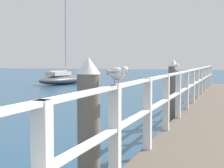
{
  "coord_description": "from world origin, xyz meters",
  "views": [
    {
      "loc": [
        0.18,
        0.21,
        1.91
      ],
      "look_at": [
        -3.69,
        11.73,
        1.13
      ],
      "focal_mm": 58.17,
      "sensor_mm": 36.0,
      "label": 1
    }
  ],
  "objects_px": {
    "boat_1": "(63,79)",
    "seagull_background": "(177,67)",
    "seagull_foreground": "(117,73)",
    "dock_piling_near": "(89,137)",
    "dock_piling_far": "(173,93)"
  },
  "relations": [
    {
      "from": "dock_piling_near",
      "to": "seagull_foreground",
      "type": "xyz_separation_m",
      "value": [
        0.39,
        -0.07,
        0.78
      ]
    },
    {
      "from": "boat_1",
      "to": "seagull_background",
      "type": "bearing_deg",
      "value": -45.98
    },
    {
      "from": "dock_piling_far",
      "to": "seagull_foreground",
      "type": "bearing_deg",
      "value": -86.62
    },
    {
      "from": "dock_piling_far",
      "to": "seagull_foreground",
      "type": "relative_size",
      "value": 5.17
    },
    {
      "from": "dock_piling_near",
      "to": "seagull_background",
      "type": "bearing_deg",
      "value": 85.24
    },
    {
      "from": "seagull_background",
      "to": "dock_piling_far",
      "type": "bearing_deg",
      "value": -88.67
    },
    {
      "from": "dock_piling_far",
      "to": "seagull_foreground",
      "type": "height_order",
      "value": "dock_piling_far"
    },
    {
      "from": "dock_piling_near",
      "to": "dock_piling_far",
      "type": "relative_size",
      "value": 1.0
    },
    {
      "from": "dock_piling_near",
      "to": "seagull_background",
      "type": "distance_m",
      "value": 4.66
    },
    {
      "from": "dock_piling_far",
      "to": "dock_piling_near",
      "type": "bearing_deg",
      "value": -90.0
    },
    {
      "from": "boat_1",
      "to": "seagull_foreground",
      "type": "bearing_deg",
      "value": -51.64
    },
    {
      "from": "dock_piling_far",
      "to": "seagull_background",
      "type": "height_order",
      "value": "dock_piling_far"
    },
    {
      "from": "dock_piling_far",
      "to": "seagull_background",
      "type": "bearing_deg",
      "value": -78.57
    },
    {
      "from": "dock_piling_far",
      "to": "seagull_foreground",
      "type": "distance_m",
      "value": 6.59
    },
    {
      "from": "dock_piling_near",
      "to": "dock_piling_far",
      "type": "distance_m",
      "value": 6.46
    }
  ]
}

